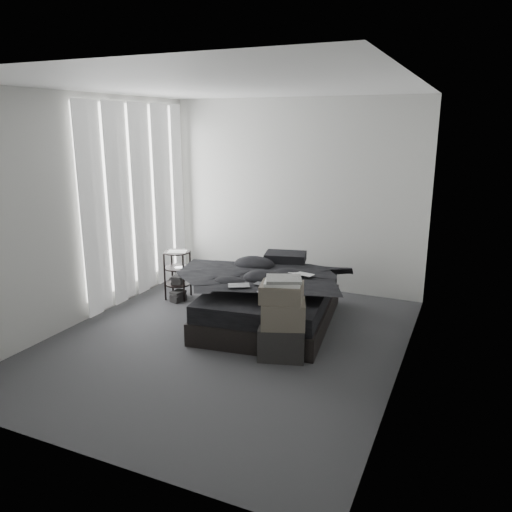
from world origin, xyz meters
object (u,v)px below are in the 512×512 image
at_px(bed, 270,312).
at_px(side_stand, 178,275).
at_px(box_lower, 282,341).
at_px(laptop, 300,270).

relative_size(bed, side_stand, 2.86).
relative_size(side_stand, box_lower, 1.39).
height_order(bed, side_stand, side_stand).
bearing_deg(bed, laptop, 7.50).
distance_m(laptop, side_stand, 1.82).
xyz_separation_m(bed, laptop, (0.32, 0.09, 0.54)).
distance_m(bed, box_lower, 0.90).
height_order(bed, box_lower, box_lower).
xyz_separation_m(bed, box_lower, (0.45, -0.78, 0.04)).
bearing_deg(box_lower, laptop, 98.39).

